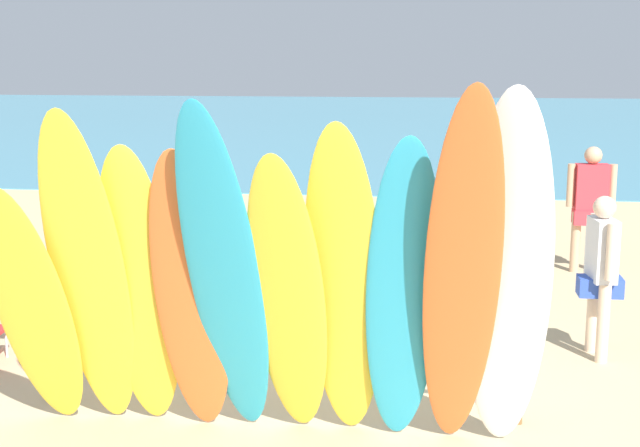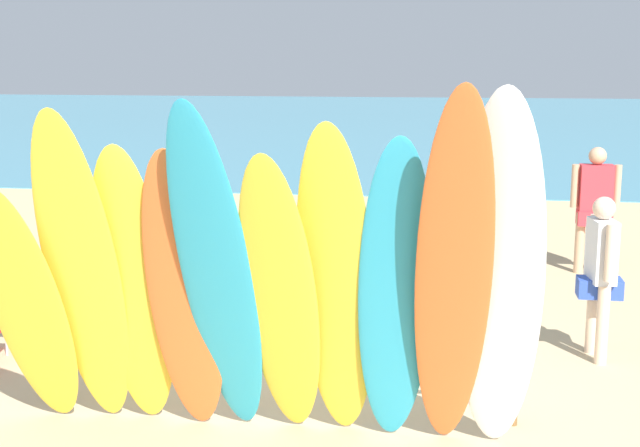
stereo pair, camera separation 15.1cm
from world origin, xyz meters
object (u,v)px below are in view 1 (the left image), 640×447
Objects in this scene: surfboard_teal_7 at (403,299)px; surfboard_orange_8 at (462,284)px; surfboard_teal_4 at (225,281)px; beachgoer_near_rack at (591,200)px; surfboard_yellow_2 at (140,293)px; surfboard_yellow_5 at (289,303)px; surfboard_yellow_1 at (90,279)px; surfboard_white_9 at (508,282)px; surfboard_yellow_0 at (33,311)px; surfboard_yellow_6 at (344,290)px; surfboard_rack at (282,348)px; beachgoer_photographing at (601,265)px; surfboard_orange_3 at (191,298)px; beachgoer_strolling at (471,168)px; beach_chair_red at (74,282)px.

surfboard_teal_7 is 0.84× the size of surfboard_orange_8.
beachgoer_near_rack is (3.41, 5.82, -0.33)m from surfboard_teal_4.
surfboard_yellow_5 is at bearing -11.51° from surfboard_yellow_2.
surfboard_yellow_1 is 0.96× the size of surfboard_white_9.
surfboard_yellow_0 is 0.51m from surfboard_yellow_1.
surfboard_yellow_6 is at bearing -117.11° from beachgoer_near_rack.
beachgoer_photographing reaches higher than surfboard_rack.
surfboard_yellow_6 is at bearing -51.53° from surfboard_rack.
surfboard_white_9 is (2.17, -0.11, 0.21)m from surfboard_orange_3.
surfboard_orange_3 is 1.36× the size of beachgoer_strolling.
surfboard_teal_4 is 1.08× the size of surfboard_yellow_6.
surfboard_teal_4 reaches higher than surfboard_rack.
surfboard_rack is 1.36× the size of surfboard_white_9.
surfboard_teal_7 is (2.19, 0.06, -0.08)m from surfboard_yellow_1.
surfboard_orange_3 is 0.80× the size of surfboard_orange_8.
surfboard_rack is 1.42× the size of surfboard_yellow_1.
surfboard_orange_8 reaches higher than surfboard_yellow_1.
surfboard_rack is 3.18m from beachgoer_photographing.
beachgoer_photographing is (2.52, 2.39, -0.23)m from surfboard_yellow_5.
surfboard_yellow_6 is (1.47, -0.06, 0.09)m from surfboard_yellow_2.
surfboard_teal_4 is (0.98, -0.05, 0.04)m from surfboard_yellow_1.
surfboard_yellow_2 is at bearing 172.33° from surfboard_teal_7.
surfboard_yellow_6 is (1.08, -0.02, 0.10)m from surfboard_orange_3.
surfboard_orange_8 reaches higher than surfboard_white_9.
surfboard_yellow_5 is (1.09, -0.11, -0.01)m from surfboard_yellow_2.
surfboard_orange_3 is at bearing -75.45° from beach_chair_red.
surfboard_yellow_1 is at bearing -176.21° from surfboard_yellow_6.
surfboard_rack is at bearing 138.16° from surfboard_teal_7.
surfboard_teal_4 is 1.15× the size of surfboard_yellow_5.
surfboard_yellow_0 is 0.80× the size of surfboard_yellow_1.
beachgoer_strolling reaches higher than beachgoer_photographing.
surfboard_yellow_0 is 7.51m from beachgoer_near_rack.
surfboard_yellow_1 reaches higher than surfboard_rack.
beachgoer_strolling is (0.42, 8.74, -0.35)m from surfboard_orange_8.
surfboard_yellow_2 is 0.84× the size of surfboard_white_9.
surfboard_yellow_0 is 0.87× the size of surfboard_teal_7.
surfboard_yellow_2 is at bearing -145.52° from surfboard_rack.
surfboard_orange_8 is (0.79, -0.20, 0.13)m from surfboard_yellow_6.
surfboard_white_9 is 5.17m from beach_chair_red.
surfboard_yellow_2 is (-0.92, -0.63, 0.59)m from surfboard_rack.
surfboard_rack is 1.26m from surfboard_yellow_2.
beachgoer_strolling reaches higher than beach_chair_red.
surfboard_yellow_1 is 3.24m from beach_chair_red.
surfboard_yellow_2 is 2.57m from surfboard_white_9.
beachgoer_strolling is (1.58, 8.59, -0.13)m from surfboard_yellow_5.
surfboard_yellow_0 is 1.30× the size of beachgoer_near_rack.
beachgoer_strolling is at bearing 66.88° from surfboard_yellow_2.
surfboard_yellow_1 reaches higher than beachgoer_photographing.
beach_chair_red is (-1.34, 2.84, -0.81)m from surfboard_yellow_1.
surfboard_orange_3 reaches higher than beachgoer_photographing.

